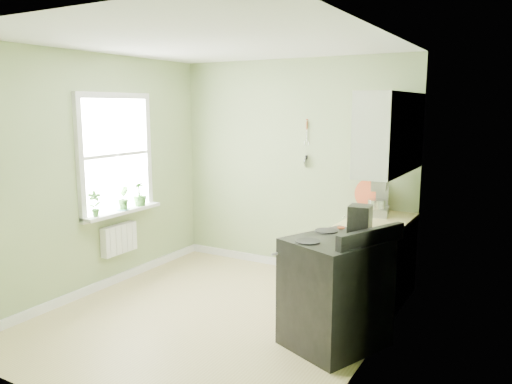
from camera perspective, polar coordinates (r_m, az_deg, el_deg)
The scene contains 21 objects.
floor at distance 5.26m, azimuth -4.79°, elevation -14.08°, with size 3.20×3.60×0.02m, color tan.
ceiling at distance 4.85m, azimuth -5.27°, elevation 16.81°, with size 3.20×3.60×0.02m, color white.
wall_back at distance 6.42m, azimuth 4.23°, elevation 2.93°, with size 3.20×0.02×2.70m, color #9FB37A.
wall_left at distance 5.93m, azimuth -17.92°, elevation 1.90°, with size 0.02×3.60×2.70m, color #9FB37A.
wall_right at distance 4.18m, azimuth 13.45°, elevation -1.03°, with size 0.02×3.60×2.70m, color #9FB37A.
base_cabinets at distance 5.42m, azimuth 12.93°, elevation -8.52°, with size 0.60×1.60×0.87m, color white.
countertop at distance 5.30m, azimuth 13.01°, elevation -3.83°, with size 0.64×1.60×0.04m, color beige.
upper_cabinets at distance 5.22m, azimuth 15.16°, elevation 6.55°, with size 0.35×1.40×0.80m, color white.
window at distance 6.09m, azimuth -15.77°, elevation 4.10°, with size 0.06×1.14×1.44m.
window_sill at distance 6.14m, azimuth -15.00°, elevation -2.15°, with size 0.18×1.14×0.04m, color white.
radiator at distance 6.20m, azimuth -15.39°, elevation -5.19°, with size 0.12×0.50×0.35m, color white.
wall_utensils at distance 6.29m, azimuth 5.78°, elevation 4.73°, with size 0.02×0.14×0.58m.
stove at distance 4.55m, azimuth 9.07°, elevation -11.18°, with size 0.98×1.00×1.11m.
stand_mixer at distance 5.73m, azimuth 13.88°, elevation -0.71°, with size 0.28×0.40×0.44m.
kettle at distance 5.22m, azimuth 11.19°, elevation -2.71°, with size 0.18×0.11×0.19m.
coffee_maker at distance 4.58m, azimuth 11.74°, elevation -3.65°, with size 0.21×0.23×0.33m.
red_tray at distance 6.00m, azimuth 12.90°, elevation -0.22°, with size 0.37×0.37×0.02m, color #BB4B29.
jar at distance 4.79m, azimuth 9.68°, elevation -4.42°, with size 0.07×0.07×0.08m.
plant_a at distance 5.81m, azimuth -17.95°, elevation -1.28°, with size 0.16×0.11×0.29m, color #356925.
plant_b at distance 6.11m, azimuth -14.95°, elevation -0.66°, with size 0.16×0.13×0.28m, color #356925.
plant_c at distance 6.31m, azimuth -13.15°, elevation -0.20°, with size 0.17×0.17×0.30m, color #356925.
Camera 1 is at (2.75, -3.95, 2.11)m, focal length 35.00 mm.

